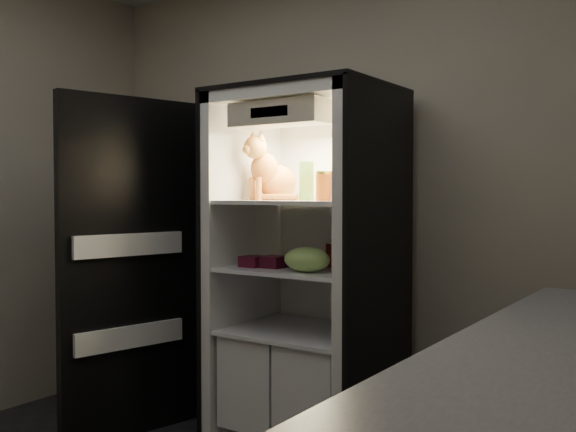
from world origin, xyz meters
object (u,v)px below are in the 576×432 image
(soda_can_c, at_px, (344,259))
(grape_bag, at_px, (307,259))
(refrigerator, at_px, (309,293))
(mayo_tub, at_px, (328,188))
(salsa_jar, at_px, (324,186))
(condiment_jar, at_px, (307,259))
(cream_carton, at_px, (341,188))
(pepper_jar, at_px, (345,179))
(berry_box_left, at_px, (253,261))
(soda_can_a, at_px, (332,255))
(soda_can_b, at_px, (351,256))
(tabby_cat, at_px, (271,174))
(parmesan_shaker, at_px, (306,181))
(berry_box_right, at_px, (273,262))

(soda_can_c, bearing_deg, grape_bag, -135.02)
(refrigerator, height_order, mayo_tub, refrigerator)
(mayo_tub, xyz_separation_m, salsa_jar, (0.11, -0.23, 0.01))
(refrigerator, distance_m, soda_can_c, 0.35)
(condiment_jar, xyz_separation_m, grape_bag, (0.11, -0.17, 0.02))
(cream_carton, bearing_deg, pepper_jar, 112.59)
(salsa_jar, xyz_separation_m, soda_can_c, (0.11, 0.02, -0.37))
(salsa_jar, bearing_deg, pepper_jar, 53.88)
(cream_carton, xyz_separation_m, soda_can_c, (-0.03, 0.09, -0.35))
(soda_can_c, height_order, condiment_jar, soda_can_c)
(mayo_tub, relative_size, berry_box_left, 1.13)
(soda_can_a, distance_m, grape_bag, 0.25)
(soda_can_b, distance_m, grape_bag, 0.26)
(mayo_tub, xyz_separation_m, condiment_jar, (-0.02, -0.18, -0.37))
(tabby_cat, height_order, berry_box_left, tabby_cat)
(tabby_cat, relative_size, soda_can_a, 2.93)
(cream_carton, bearing_deg, berry_box_left, -178.57)
(pepper_jar, height_order, grape_bag, pepper_jar)
(tabby_cat, relative_size, parmesan_shaker, 1.85)
(parmesan_shaker, xyz_separation_m, pepper_jar, (0.23, 0.01, 0.01))
(soda_can_c, xyz_separation_m, condiment_jar, (-0.24, 0.04, -0.02))
(cream_carton, relative_size, condiment_jar, 1.48)
(cream_carton, distance_m, grape_bag, 0.39)
(tabby_cat, xyz_separation_m, grape_bag, (0.36, -0.20, -0.43))
(mayo_tub, height_order, soda_can_c, mayo_tub)
(cream_carton, distance_m, condiment_jar, 0.48)
(soda_can_a, bearing_deg, salsa_jar, -78.30)
(berry_box_right, bearing_deg, cream_carton, -2.18)
(tabby_cat, distance_m, soda_can_b, 0.64)
(berry_box_left, bearing_deg, soda_can_b, 23.92)
(soda_can_b, bearing_deg, pepper_jar, -131.21)
(soda_can_c, bearing_deg, soda_can_a, 139.51)
(refrigerator, relative_size, tabby_cat, 4.98)
(parmesan_shaker, bearing_deg, pepper_jar, 2.13)
(condiment_jar, bearing_deg, cream_carton, -25.97)
(mayo_tub, relative_size, soda_can_b, 1.01)
(salsa_jar, relative_size, soda_can_b, 1.16)
(tabby_cat, distance_m, berry_box_right, 0.50)
(salsa_jar, height_order, cream_carton, salsa_jar)
(mayo_tub, relative_size, grape_bag, 0.53)
(parmesan_shaker, height_order, pepper_jar, pepper_jar)
(refrigerator, relative_size, parmesan_shaker, 9.22)
(soda_can_c, bearing_deg, tabby_cat, 172.73)
(mayo_tub, height_order, pepper_jar, pepper_jar)
(mayo_tub, height_order, berry_box_left, mayo_tub)
(parmesan_shaker, xyz_separation_m, salsa_jar, (0.16, -0.09, -0.03))
(berry_box_left, bearing_deg, condiment_jar, 30.78)
(refrigerator, distance_m, condiment_jar, 0.20)
(parmesan_shaker, height_order, soda_can_b, parmesan_shaker)
(grape_bag, xyz_separation_m, berry_box_left, (-0.36, 0.03, -0.03))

